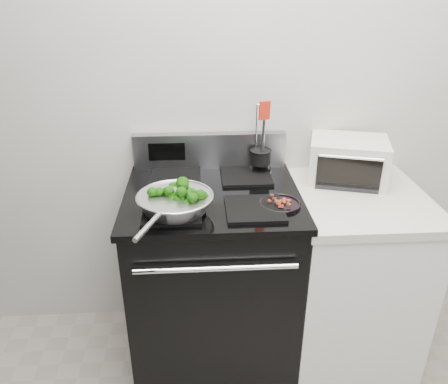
{
  "coord_description": "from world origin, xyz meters",
  "views": [
    {
      "loc": [
        -0.36,
        -0.35,
        1.81
      ],
      "look_at": [
        -0.25,
        1.36,
        0.98
      ],
      "focal_mm": 35.0,
      "sensor_mm": 36.0,
      "label": 1
    }
  ],
  "objects": [
    {
      "name": "broccoli_pile",
      "position": [
        -0.46,
        1.24,
        1.02
      ],
      "size": [
        0.25,
        0.25,
        0.09
      ],
      "primitive_type": null,
      "color": "black",
      "rests_on": "skillet"
    },
    {
      "name": "skillet",
      "position": [
        -0.46,
        1.24,
        1.0
      ],
      "size": [
        0.32,
        0.48,
        0.07
      ],
      "rotation": [
        0.0,
        0.0,
        -0.37
      ],
      "color": "silver",
      "rests_on": "gas_range"
    },
    {
      "name": "counter",
      "position": [
        0.39,
        1.41,
        0.46
      ],
      "size": [
        0.62,
        0.68,
        0.92
      ],
      "color": "white",
      "rests_on": "floor"
    },
    {
      "name": "back_wall",
      "position": [
        0.0,
        1.75,
        1.35
      ],
      "size": [
        4.0,
        0.02,
        2.7
      ],
      "primitive_type": "cube",
      "color": "silver",
      "rests_on": "ground"
    },
    {
      "name": "utensil_holder",
      "position": [
        -0.05,
        1.63,
        1.01
      ],
      "size": [
        0.12,
        0.12,
        0.36
      ],
      "rotation": [
        0.0,
        0.0,
        0.33
      ],
      "color": "silver",
      "rests_on": "gas_range"
    },
    {
      "name": "toaster_oven",
      "position": [
        0.37,
        1.59,
        1.02
      ],
      "size": [
        0.42,
        0.36,
        0.21
      ],
      "rotation": [
        0.0,
        0.0,
        -0.28
      ],
      "color": "beige",
      "rests_on": "counter"
    },
    {
      "name": "bacon_plate",
      "position": [
        -0.02,
        1.28,
        0.97
      ],
      "size": [
        0.18,
        0.18,
        0.04
      ],
      "rotation": [
        0.0,
        0.0,
        -0.14
      ],
      "color": "black",
      "rests_on": "gas_range"
    },
    {
      "name": "gas_range",
      "position": [
        -0.3,
        1.41,
        0.49
      ],
      "size": [
        0.79,
        0.69,
        1.13
      ],
      "color": "black",
      "rests_on": "floor"
    }
  ]
}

